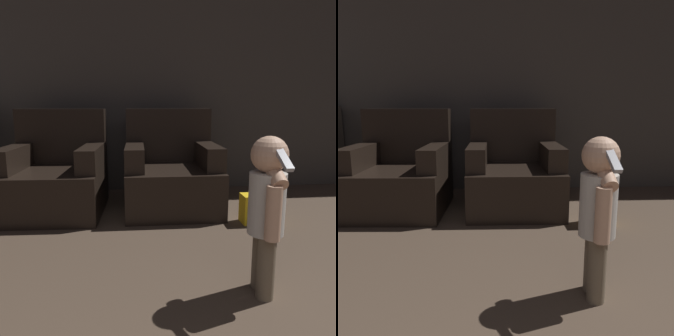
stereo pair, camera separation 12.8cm
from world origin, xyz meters
The scene contains 5 objects.
wall_back centered at (0.00, 4.50, 1.30)m, with size 8.40×0.05×2.60m.
armchair_left centered at (-1.00, 3.78, 0.31)m, with size 0.85×0.88×0.90m.
armchair_right centered at (0.03, 3.78, 0.31)m, with size 0.83×0.86×0.90m.
person_toddler centered at (0.33, 2.30, 0.47)m, with size 0.18×0.32×0.80m.
toy_backpack centered at (0.65, 3.29, 0.12)m, with size 0.21×0.18×0.23m.
Camera 2 is at (-0.18, 0.84, 0.94)m, focal length 35.00 mm.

